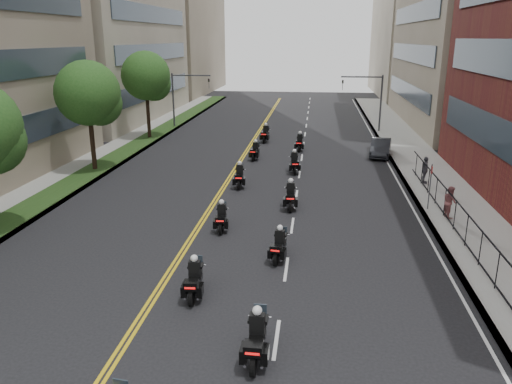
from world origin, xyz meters
TOP-DOWN VIEW (x-y plane):
  - sidewalk_right at (12.00, 25.00)m, footprint 4.00×90.00m
  - sidewalk_left at (-12.00, 25.00)m, footprint 4.00×90.00m
  - grass_strip at (-11.20, 25.00)m, footprint 2.00×90.00m
  - building_right_far at (21.50, 78.00)m, footprint 15.00×28.00m
  - building_left_far at (-22.00, 78.00)m, footprint 16.00×28.00m
  - iron_fence at (11.00, 12.00)m, footprint 0.05×28.00m
  - street_trees at (-11.05, 18.61)m, footprint 4.40×38.40m
  - traffic_signal_right at (9.54, 42.00)m, footprint 4.09×0.20m
  - traffic_signal_left at (-9.54, 42.00)m, footprint 4.09×0.20m
  - motorcycle_1 at (2.70, 3.91)m, footprint 0.53×2.29m
  - motorcycle_2 at (0.01, 7.37)m, footprint 0.55×2.15m
  - motorcycle_3 at (2.83, 10.90)m, footprint 0.62×2.06m
  - motorcycle_4 at (-0.23, 14.02)m, footprint 0.58×2.07m
  - motorcycle_5 at (2.95, 17.67)m, footprint 0.54×2.29m
  - motorcycle_6 at (-0.47, 21.43)m, footprint 0.60×2.24m
  - motorcycle_7 at (2.81, 25.33)m, footprint 0.66×2.25m
  - motorcycle_8 at (-0.38, 28.93)m, footprint 0.59×2.11m
  - motorcycle_9 at (2.93, 32.48)m, footprint 0.53×2.22m
  - motorcycle_10 at (-0.28, 35.83)m, footprint 0.61×2.33m
  - parked_sedan at (9.40, 31.25)m, footprint 2.17×4.38m
  - pedestrian_b at (11.20, 16.79)m, footprint 0.78×0.92m
  - pedestrian_c at (11.20, 23.14)m, footprint 0.48×1.03m

SIDE VIEW (x-z plane):
  - sidewalk_right at x=12.00m, z-range 0.00..0.15m
  - sidewalk_left at x=-12.00m, z-range 0.00..0.15m
  - grass_strip at x=-11.20m, z-range 0.15..0.19m
  - motorcycle_4 at x=-0.23m, z-range -0.16..1.36m
  - motorcycle_3 at x=2.83m, z-range -0.16..1.37m
  - motorcycle_8 at x=-0.38m, z-range -0.16..1.40m
  - motorcycle_2 at x=0.01m, z-range -0.17..1.42m
  - motorcycle_9 at x=2.93m, z-range -0.17..1.47m
  - motorcycle_6 at x=-0.47m, z-range -0.17..1.48m
  - motorcycle_7 at x=2.81m, z-range -0.17..1.49m
  - motorcycle_1 at x=2.70m, z-range -0.18..1.51m
  - motorcycle_5 at x=2.95m, z-range -0.18..1.51m
  - motorcycle_10 at x=-0.28m, z-range -0.18..1.54m
  - parked_sedan at x=9.40m, z-range 0.00..1.38m
  - iron_fence at x=11.00m, z-range 0.15..1.65m
  - pedestrian_b at x=11.20m, z-range 0.15..1.81m
  - pedestrian_c at x=11.20m, z-range 0.15..1.87m
  - traffic_signal_right at x=9.54m, z-range 0.90..6.50m
  - traffic_signal_left at x=-9.54m, z-range 0.90..6.50m
  - street_trees at x=-11.05m, z-range 1.14..9.12m
  - building_right_far at x=21.50m, z-range 0.00..26.00m
  - building_left_far at x=-22.00m, z-range 0.00..26.00m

